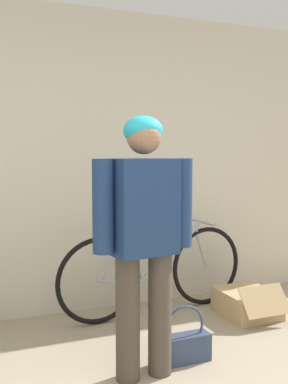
% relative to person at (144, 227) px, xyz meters
% --- Properties ---
extents(wall_back, '(8.00, 0.07, 2.60)m').
position_rel_person_xyz_m(wall_back, '(-0.21, 1.32, 0.36)').
color(wall_back, beige).
rests_on(wall_back, ground_plane).
extents(person, '(0.64, 0.27, 1.60)m').
position_rel_person_xyz_m(person, '(0.00, 0.00, 0.00)').
color(person, '#4C4238').
rests_on(person, ground_plane).
extents(bicycle, '(1.76, 0.46, 0.78)m').
position_rel_person_xyz_m(bicycle, '(0.50, 0.97, -0.56)').
color(bicycle, black).
rests_on(bicycle, ground_plane).
extents(handbag, '(0.35, 0.12, 0.38)m').
position_rel_person_xyz_m(handbag, '(0.32, 0.08, -0.83)').
color(handbag, '#334260').
rests_on(handbag, ground_plane).
extents(cardboard_box, '(0.43, 0.56, 0.30)m').
position_rel_person_xyz_m(cardboard_box, '(1.21, 0.63, -0.83)').
color(cardboard_box, tan).
rests_on(cardboard_box, ground_plane).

